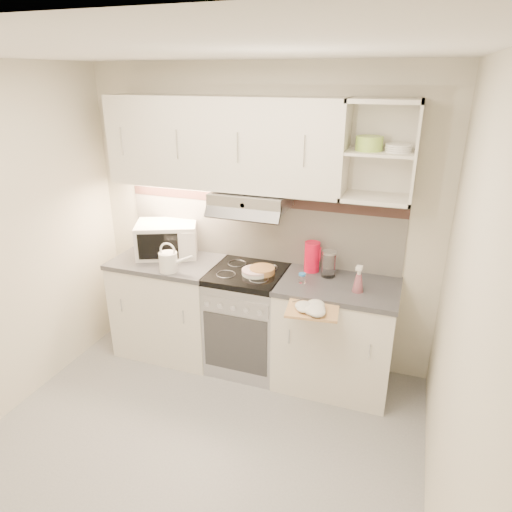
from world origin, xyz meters
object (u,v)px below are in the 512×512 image
(electric_range, at_px, (248,319))
(plate_stack, at_px, (255,272))
(spray_bottle, at_px, (358,281))
(glass_jar, at_px, (329,264))
(watering_can, at_px, (169,261))
(microwave, at_px, (167,239))
(pink_pitcher, at_px, (312,257))
(cutting_board, at_px, (313,308))

(electric_range, bearing_deg, plate_stack, -23.70)
(spray_bottle, bearing_deg, plate_stack, -177.73)
(electric_range, xyz_separation_m, glass_jar, (0.64, 0.12, 0.56))
(spray_bottle, bearing_deg, watering_can, -169.60)
(electric_range, xyz_separation_m, microwave, (-0.80, 0.12, 0.60))
(microwave, height_order, plate_stack, microwave)
(electric_range, height_order, glass_jar, glass_jar)
(electric_range, relative_size, plate_stack, 4.13)
(electric_range, distance_m, microwave, 1.01)
(plate_stack, bearing_deg, microwave, 170.29)
(watering_can, xyz_separation_m, pink_pitcher, (1.09, 0.40, 0.04))
(glass_jar, height_order, spray_bottle, spray_bottle)
(glass_jar, distance_m, cutting_board, 0.53)
(electric_range, distance_m, plate_stack, 0.48)
(microwave, bearing_deg, spray_bottle, -30.19)
(pink_pitcher, bearing_deg, electric_range, -164.76)
(pink_pitcher, height_order, glass_jar, pink_pitcher)
(spray_bottle, bearing_deg, glass_jar, 148.28)
(pink_pitcher, bearing_deg, watering_can, -165.02)
(glass_jar, relative_size, spray_bottle, 0.96)
(pink_pitcher, distance_m, spray_bottle, 0.49)
(plate_stack, height_order, spray_bottle, spray_bottle)
(microwave, relative_size, glass_jar, 2.92)
(watering_can, relative_size, pink_pitcher, 1.18)
(pink_pitcher, distance_m, cutting_board, 0.61)
(glass_jar, bearing_deg, pink_pitcher, 156.71)
(watering_can, bearing_deg, electric_range, 11.57)
(electric_range, distance_m, spray_bottle, 1.05)
(plate_stack, xyz_separation_m, cutting_board, (0.56, -0.36, -0.05))
(electric_range, height_order, spray_bottle, spray_bottle)
(pink_pitcher, distance_m, glass_jar, 0.16)
(cutting_board, bearing_deg, pink_pitcher, 97.41)
(electric_range, bearing_deg, cutting_board, -31.63)
(spray_bottle, bearing_deg, cutting_board, -124.60)
(plate_stack, distance_m, spray_bottle, 0.83)
(watering_can, bearing_deg, pink_pitcher, 11.78)
(glass_jar, bearing_deg, microwave, -179.94)
(glass_jar, bearing_deg, plate_stack, -164.85)
(microwave, relative_size, pink_pitcher, 2.52)
(microwave, bearing_deg, electric_range, -31.93)
(plate_stack, relative_size, pink_pitcher, 0.88)
(cutting_board, bearing_deg, electric_range, 141.57)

